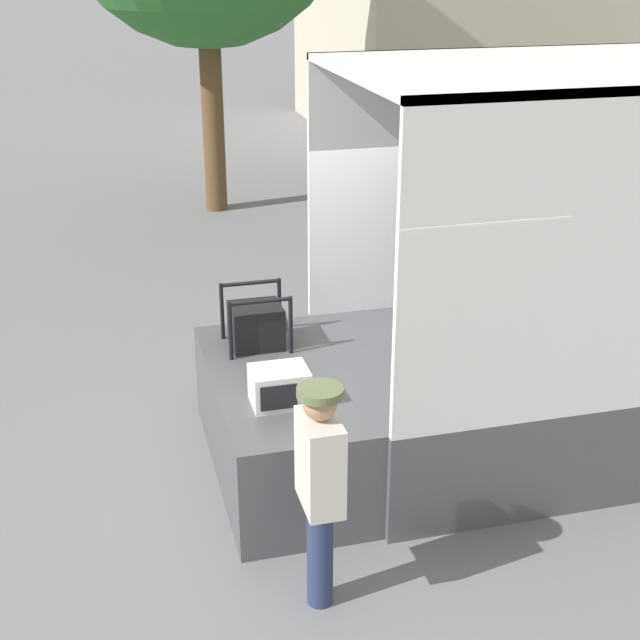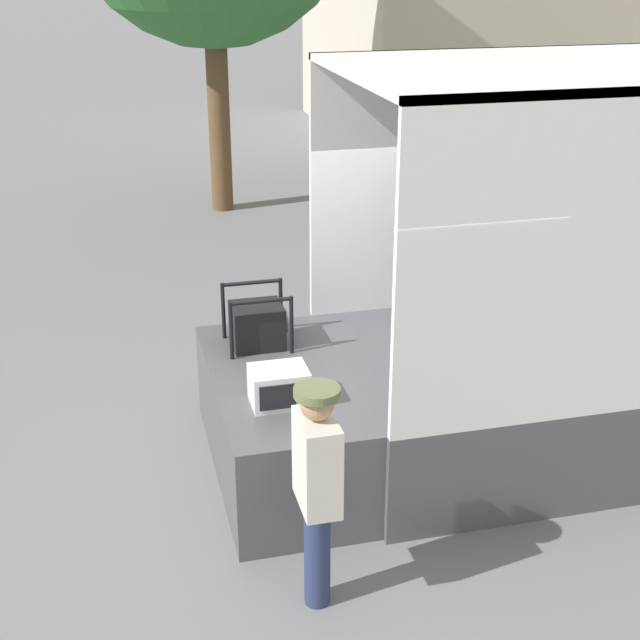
# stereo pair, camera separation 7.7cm
# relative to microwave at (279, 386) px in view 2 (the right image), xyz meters

# --- Properties ---
(ground_plane) EXTENTS (160.00, 160.00, 0.00)m
(ground_plane) POSITION_rel_microwave_xyz_m (0.66, 0.48, -1.05)
(ground_plane) COLOR slate
(tailgate_deck) EXTENTS (1.12, 2.36, 0.91)m
(tailgate_deck) POSITION_rel_microwave_xyz_m (0.10, 0.48, -0.60)
(tailgate_deck) COLOR #4C4C51
(tailgate_deck) RESTS_ON ground
(microwave) EXTENTS (0.44, 0.36, 0.29)m
(microwave) POSITION_rel_microwave_xyz_m (0.00, 0.00, 0.00)
(microwave) COLOR white
(microwave) RESTS_ON tailgate_deck
(portable_generator) EXTENTS (0.56, 0.49, 0.53)m
(portable_generator) POSITION_rel_microwave_xyz_m (0.05, 1.11, 0.05)
(portable_generator) COLOR black
(portable_generator) RESTS_ON tailgate_deck
(worker_person) EXTENTS (0.30, 0.44, 1.66)m
(worker_person) POSITION_rel_microwave_xyz_m (-0.00, -1.24, -0.04)
(worker_person) COLOR navy
(worker_person) RESTS_ON ground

